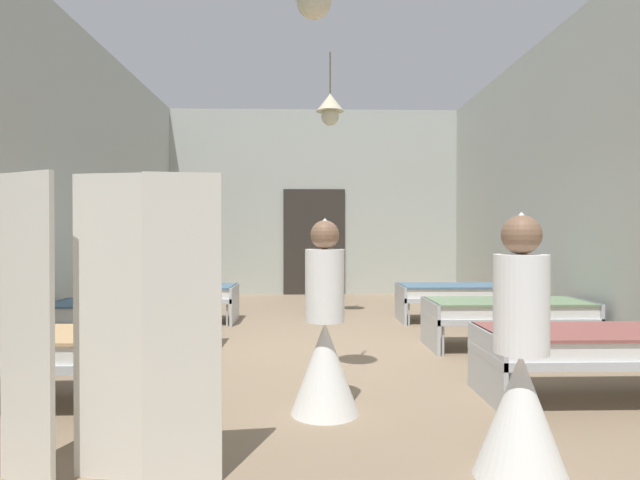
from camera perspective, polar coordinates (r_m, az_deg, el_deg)
The scene contains 12 objects.
ground_plane at distance 6.19m, azimuth 0.18°, elevation -12.57°, with size 7.15×11.78×0.10m, color #8C755B.
room_shell at distance 7.45m, azimuth -0.14°, elevation 6.39°, with size 6.95×11.38×4.23m.
bed_left_row_0 at distance 4.70m, azimuth -27.85°, elevation -10.79°, with size 1.90×0.84×0.57m.
bed_right_row_0 at distance 4.87m, azimuth 28.65°, elevation -10.39°, with size 1.90×0.84×0.57m.
bed_left_row_1 at distance 6.43m, azimuth -20.26°, elevation -7.69°, with size 1.90×0.84×0.57m.
bed_right_row_1 at distance 6.56m, azimuth 20.20°, elevation -7.53°, with size 1.90×0.84×0.57m.
bed_left_row_2 at distance 8.24m, azimuth -16.00°, elevation -5.86°, with size 1.90×0.84×0.57m.
bed_right_row_2 at distance 8.34m, azimuth 15.33°, elevation -5.78°, with size 1.90×0.84×0.57m.
nurse_near_aisle at distance 3.95m, azimuth 0.54°, elevation -11.55°, with size 0.52×0.52×1.49m.
nurse_mid_aisle at distance 3.16m, azimuth 21.56°, elevation -14.70°, with size 0.52×0.52×1.49m.
potted_plant at distance 9.31m, azimuth 0.38°, elevation -4.00°, with size 0.48×0.48×1.11m.
privacy_screen at distance 3.06m, azimuth -22.80°, elevation -9.05°, with size 1.24×0.22×1.70m.
Camera 1 is at (-0.18, -6.03, 1.36)m, focal length 28.57 mm.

